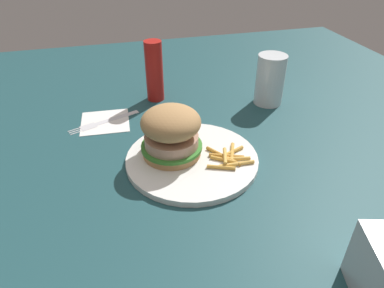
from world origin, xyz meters
The scene contains 8 objects.
ground_plane centered at (0.00, 0.00, 0.00)m, with size 1.60×1.60×0.00m, color #1E474C.
plate centered at (0.01, 0.01, 0.01)m, with size 0.26×0.26×0.01m, color white.
sandwich centered at (-0.02, 0.03, 0.06)m, with size 0.12×0.12×0.10m.
fries_pile centered at (0.08, -0.02, 0.02)m, with size 0.09×0.09×0.01m.
napkin centered at (-0.15, 0.21, 0.00)m, with size 0.11×0.11×0.00m, color white.
fork centered at (-0.15, 0.21, 0.00)m, with size 0.17×0.08×0.00m.
drink_glass centered at (0.26, 0.21, 0.06)m, with size 0.07×0.07×0.13m.
ketchup_bottle centered at (-0.01, 0.30, 0.08)m, with size 0.04×0.04×0.15m, color #B21914.
Camera 1 is at (-0.13, -0.52, 0.41)m, focal length 32.58 mm.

